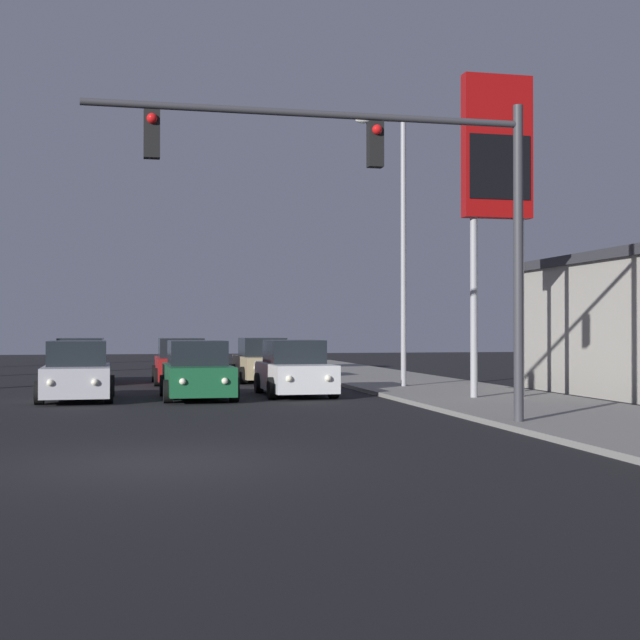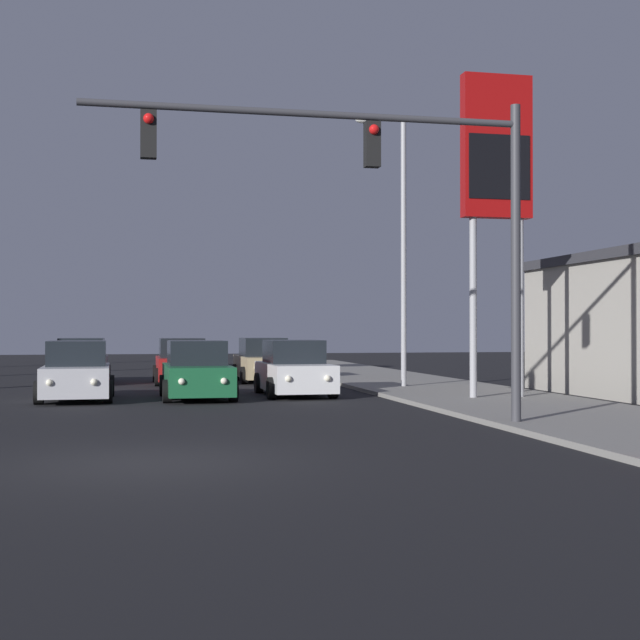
{
  "view_description": "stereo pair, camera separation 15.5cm",
  "coord_description": "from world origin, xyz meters",
  "px_view_note": "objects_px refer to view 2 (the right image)",
  "views": [
    {
      "loc": [
        -0.41,
        -13.65,
        2.01
      ],
      "look_at": [
        5.79,
        14.68,
        2.31
      ],
      "focal_mm": 50.0,
      "sensor_mm": 36.0,
      "label": 1
    },
    {
      "loc": [
        -0.26,
        -13.68,
        2.01
      ],
      "look_at": [
        5.79,
        14.68,
        2.31
      ],
      "focal_mm": 50.0,
      "sensor_mm": 36.0,
      "label": 2
    }
  ],
  "objects_px": {
    "traffic_light_mast": "(393,189)",
    "car_grey": "(82,363)",
    "car_red": "(182,363)",
    "car_tan": "(263,362)",
    "car_silver": "(77,373)",
    "car_green": "(197,372)",
    "street_lamp": "(400,236)",
    "gas_station_sign": "(497,165)",
    "car_white": "(294,370)"
  },
  "relations": [
    {
      "from": "car_grey",
      "to": "traffic_light_mast",
      "type": "height_order",
      "value": "traffic_light_mast"
    },
    {
      "from": "car_silver",
      "to": "traffic_light_mast",
      "type": "bearing_deg",
      "value": 124.79
    },
    {
      "from": "gas_station_sign",
      "to": "street_lamp",
      "type": "bearing_deg",
      "value": 103.51
    },
    {
      "from": "car_silver",
      "to": "car_red",
      "type": "xyz_separation_m",
      "value": [
        3.35,
        7.14,
        0.0
      ]
    },
    {
      "from": "car_tan",
      "to": "gas_station_sign",
      "type": "distance_m",
      "value": 13.08
    },
    {
      "from": "car_red",
      "to": "car_grey",
      "type": "bearing_deg",
      "value": -15.75
    },
    {
      "from": "car_tan",
      "to": "street_lamp",
      "type": "height_order",
      "value": "street_lamp"
    },
    {
      "from": "car_silver",
      "to": "traffic_light_mast",
      "type": "relative_size",
      "value": 0.49
    },
    {
      "from": "traffic_light_mast",
      "to": "car_green",
      "type": "bearing_deg",
      "value": 109.94
    },
    {
      "from": "car_grey",
      "to": "traffic_light_mast",
      "type": "distance_m",
      "value": 19.06
    },
    {
      "from": "car_white",
      "to": "car_green",
      "type": "height_order",
      "value": "same"
    },
    {
      "from": "car_tan",
      "to": "traffic_light_mast",
      "type": "bearing_deg",
      "value": 89.99
    },
    {
      "from": "car_silver",
      "to": "car_red",
      "type": "distance_m",
      "value": 7.89
    },
    {
      "from": "car_red",
      "to": "car_green",
      "type": "relative_size",
      "value": 1.0
    },
    {
      "from": "car_white",
      "to": "car_green",
      "type": "bearing_deg",
      "value": 11.93
    },
    {
      "from": "car_red",
      "to": "gas_station_sign",
      "type": "distance_m",
      "value": 14.18
    },
    {
      "from": "car_green",
      "to": "car_grey",
      "type": "bearing_deg",
      "value": -66.82
    },
    {
      "from": "car_green",
      "to": "traffic_light_mast",
      "type": "distance_m",
      "value": 10.31
    },
    {
      "from": "car_red",
      "to": "car_tan",
      "type": "height_order",
      "value": "same"
    },
    {
      "from": "street_lamp",
      "to": "traffic_light_mast",
      "type": "bearing_deg",
      "value": -107.78
    },
    {
      "from": "traffic_light_mast",
      "to": "car_grey",
      "type": "bearing_deg",
      "value": 111.72
    },
    {
      "from": "car_red",
      "to": "street_lamp",
      "type": "bearing_deg",
      "value": 144.94
    },
    {
      "from": "car_red",
      "to": "car_tan",
      "type": "distance_m",
      "value": 3.17
    },
    {
      "from": "car_grey",
      "to": "car_green",
      "type": "distance_m",
      "value": 9.16
    },
    {
      "from": "gas_station_sign",
      "to": "car_red",
      "type": "bearing_deg",
      "value": 129.11
    },
    {
      "from": "car_red",
      "to": "traffic_light_mast",
      "type": "relative_size",
      "value": 0.49
    },
    {
      "from": "car_silver",
      "to": "car_tan",
      "type": "relative_size",
      "value": 1.0
    },
    {
      "from": "traffic_light_mast",
      "to": "gas_station_sign",
      "type": "distance_m",
      "value": 8.14
    },
    {
      "from": "car_white",
      "to": "gas_station_sign",
      "type": "height_order",
      "value": "gas_station_sign"
    },
    {
      "from": "car_green",
      "to": "car_tan",
      "type": "height_order",
      "value": "same"
    },
    {
      "from": "car_grey",
      "to": "street_lamp",
      "type": "xyz_separation_m",
      "value": [
        10.55,
        -5.92,
        4.36
      ]
    },
    {
      "from": "car_tan",
      "to": "gas_station_sign",
      "type": "bearing_deg",
      "value": 114.94
    },
    {
      "from": "car_red",
      "to": "car_tan",
      "type": "bearing_deg",
      "value": -169.78
    },
    {
      "from": "car_grey",
      "to": "traffic_light_mast",
      "type": "bearing_deg",
      "value": 112.29
    },
    {
      "from": "car_grey",
      "to": "gas_station_sign",
      "type": "distance_m",
      "value": 17.18
    },
    {
      "from": "gas_station_sign",
      "to": "traffic_light_mast",
      "type": "bearing_deg",
      "value": -128.01
    },
    {
      "from": "car_grey",
      "to": "traffic_light_mast",
      "type": "relative_size",
      "value": 0.49
    },
    {
      "from": "street_lamp",
      "to": "car_silver",
      "type": "bearing_deg",
      "value": -167.55
    },
    {
      "from": "car_grey",
      "to": "car_red",
      "type": "bearing_deg",
      "value": 164.66
    },
    {
      "from": "street_lamp",
      "to": "gas_station_sign",
      "type": "distance_m",
      "value": 5.49
    },
    {
      "from": "car_red",
      "to": "car_white",
      "type": "relative_size",
      "value": 1.0
    },
    {
      "from": "car_white",
      "to": "car_green",
      "type": "relative_size",
      "value": 1.0
    },
    {
      "from": "car_red",
      "to": "car_green",
      "type": "xyz_separation_m",
      "value": [
        0.02,
        -7.36,
        0.0
      ]
    },
    {
      "from": "traffic_light_mast",
      "to": "car_silver",
      "type": "bearing_deg",
      "value": 125.9
    },
    {
      "from": "car_red",
      "to": "car_white",
      "type": "distance_m",
      "value": 7.33
    },
    {
      "from": "car_grey",
      "to": "car_red",
      "type": "height_order",
      "value": "same"
    },
    {
      "from": "car_green",
      "to": "car_tan",
      "type": "xyz_separation_m",
      "value": [
        3.1,
        7.91,
        0.0
      ]
    },
    {
      "from": "car_silver",
      "to": "street_lamp",
      "type": "bearing_deg",
      "value": -168.65
    },
    {
      "from": "car_grey",
      "to": "car_white",
      "type": "xyz_separation_m",
      "value": [
        6.64,
        -7.72,
        0.0
      ]
    },
    {
      "from": "car_grey",
      "to": "car_white",
      "type": "distance_m",
      "value": 10.19
    }
  ]
}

